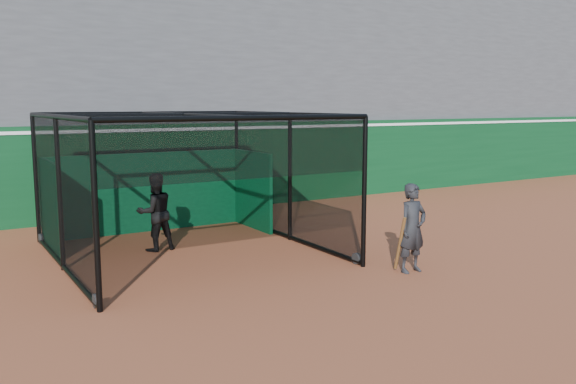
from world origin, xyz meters
TOP-DOWN VIEW (x-y plane):
  - ground at (0.00, 0.00)m, footprint 120.00×120.00m
  - outfield_wall at (0.00, 8.50)m, footprint 50.00×0.50m
  - grandstand at (0.00, 12.27)m, footprint 50.00×7.85m
  - batting_cage at (-0.79, 3.80)m, footprint 5.01×5.46m
  - batter at (-1.27, 4.36)m, footprint 0.83×0.67m
  - on_deck_player at (2.20, 0.36)m, footprint 0.64×0.45m

SIDE VIEW (x-z plane):
  - ground at x=0.00m, z-range 0.00..0.00m
  - on_deck_player at x=2.20m, z-range 0.00..1.63m
  - batter at x=-1.27m, z-range 0.00..1.63m
  - outfield_wall at x=0.00m, z-range 0.04..2.54m
  - batting_cage at x=-0.79m, z-range 0.00..2.83m
  - grandstand at x=0.00m, z-range 0.00..8.95m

